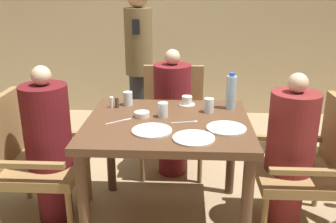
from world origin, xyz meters
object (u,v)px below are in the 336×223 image
(glass_tall_near, at_px, (128,98))
(chair_far_side, at_px, (173,116))
(plate_dessert_center, at_px, (194,138))
(water_bottle, at_px, (231,92))
(diner_in_left_chair, at_px, (49,145))
(plate_main_right, at_px, (152,131))
(diner_in_right_chair, at_px, (290,152))
(diner_in_far_chair, at_px, (172,112))
(teacup_with_saucer, at_px, (187,101))
(glass_tall_far, at_px, (163,110))
(chair_right_side, at_px, (311,163))
(chair_left_side, at_px, (30,156))
(standing_host, at_px, (139,63))
(glass_tall_mid, at_px, (209,105))
(plate_main_left, at_px, (226,128))
(bowl_small, at_px, (142,114))

(glass_tall_near, bearing_deg, chair_far_side, 61.10)
(plate_dessert_center, xyz_separation_m, water_bottle, (0.28, 0.58, 0.12))
(diner_in_left_chair, bearing_deg, chair_far_side, 47.38)
(diner_in_left_chair, relative_size, plate_main_right, 4.56)
(diner_in_right_chair, bearing_deg, diner_in_far_chair, 137.81)
(teacup_with_saucer, bearing_deg, diner_in_left_chair, -159.88)
(diner_in_far_chair, xyz_separation_m, teacup_with_saucer, (0.13, -0.40, 0.23))
(glass_tall_far, bearing_deg, water_bottle, 23.56)
(chair_right_side, xyz_separation_m, water_bottle, (-0.53, 0.29, 0.41))
(diner_in_far_chair, distance_m, water_bottle, 0.72)
(water_bottle, height_order, glass_tall_near, water_bottle)
(diner_in_left_chair, bearing_deg, diner_in_right_chair, 0.00)
(chair_left_side, xyz_separation_m, glass_tall_near, (0.66, 0.33, 0.34))
(standing_host, xyz_separation_m, glass_tall_far, (0.33, -1.31, -0.05))
(glass_tall_mid, bearing_deg, teacup_with_saucer, 134.30)
(teacup_with_saucer, bearing_deg, glass_tall_mid, -45.70)
(teacup_with_saucer, bearing_deg, diner_in_far_chair, 107.63)
(plate_main_left, xyz_separation_m, bowl_small, (-0.56, 0.20, 0.01))
(plate_main_right, distance_m, teacup_with_saucer, 0.58)
(bowl_small, height_order, glass_tall_far, glass_tall_far)
(standing_host, relative_size, bowl_small, 15.65)
(standing_host, distance_m, glass_tall_near, 1.06)
(chair_right_side, bearing_deg, chair_left_side, 180.00)
(diner_in_left_chair, bearing_deg, chair_right_side, 0.00)
(diner_in_right_chair, bearing_deg, plate_dessert_center, -155.62)
(teacup_with_saucer, distance_m, glass_tall_mid, 0.22)
(teacup_with_saucer, xyz_separation_m, water_bottle, (0.32, -0.06, 0.10))
(chair_far_side, bearing_deg, diner_in_left_chair, -132.62)
(water_bottle, height_order, glass_tall_far, water_bottle)
(bowl_small, bearing_deg, diner_in_left_chair, -173.95)
(chair_left_side, xyz_separation_m, plate_main_right, (0.89, -0.19, 0.29))
(standing_host, relative_size, plate_dessert_center, 6.50)
(bowl_small, distance_m, water_bottle, 0.67)
(diner_in_far_chair, relative_size, glass_tall_mid, 11.07)
(chair_far_side, relative_size, bowl_small, 8.89)
(glass_tall_mid, bearing_deg, glass_tall_far, -160.32)
(bowl_small, xyz_separation_m, glass_tall_far, (0.14, 0.01, 0.03))
(diner_in_right_chair, bearing_deg, standing_host, 130.59)
(diner_in_right_chair, xyz_separation_m, water_bottle, (-0.38, 0.29, 0.33))
(chair_left_side, bearing_deg, plate_dessert_center, -14.58)
(diner_in_left_chair, xyz_separation_m, diner_in_right_chair, (1.65, 0.00, -0.01))
(standing_host, height_order, glass_tall_far, standing_host)
(standing_host, relative_size, teacup_with_saucer, 13.30)
(chair_left_side, distance_m, water_bottle, 1.51)
(bowl_small, bearing_deg, plate_main_left, -19.44)
(chair_far_side, relative_size, glass_tall_mid, 9.07)
(chair_right_side, relative_size, glass_tall_near, 9.07)
(chair_far_side, distance_m, plate_main_left, 1.13)
(diner_in_left_chair, bearing_deg, plate_main_right, -14.53)
(chair_far_side, bearing_deg, bowl_small, -102.28)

